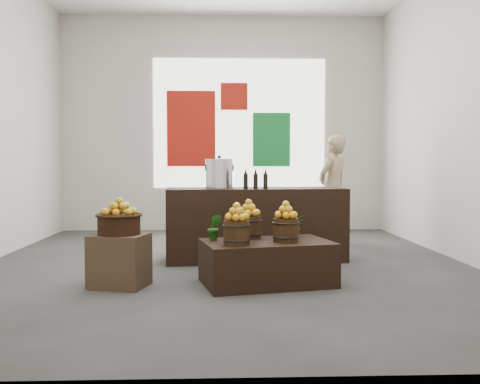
{
  "coord_description": "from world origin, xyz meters",
  "views": [
    {
      "loc": [
        -0.07,
        -6.54,
        1.24
      ],
      "look_at": [
        0.16,
        -0.4,
        0.92
      ],
      "focal_mm": 40.0,
      "sensor_mm": 36.0,
      "label": 1
    }
  ],
  "objects_px": {
    "display_table": "(267,263)",
    "counter": "(255,224)",
    "wicker_basket": "(119,225)",
    "stock_pot_left": "(219,174)",
    "shopper": "(333,189)",
    "crate": "(120,261)"
  },
  "relations": [
    {
      "from": "crate",
      "to": "wicker_basket",
      "type": "bearing_deg",
      "value": 0.0
    },
    {
      "from": "wicker_basket",
      "to": "display_table",
      "type": "distance_m",
      "value": 1.56
    },
    {
      "from": "stock_pot_left",
      "to": "shopper",
      "type": "xyz_separation_m",
      "value": [
        1.79,
        1.5,
        -0.26
      ]
    },
    {
      "from": "wicker_basket",
      "to": "counter",
      "type": "xyz_separation_m",
      "value": [
        1.48,
        1.46,
        -0.16
      ]
    },
    {
      "from": "counter",
      "to": "stock_pot_left",
      "type": "bearing_deg",
      "value": -180.0
    },
    {
      "from": "crate",
      "to": "shopper",
      "type": "bearing_deg",
      "value": 46.28
    },
    {
      "from": "display_table",
      "to": "shopper",
      "type": "xyz_separation_m",
      "value": [
        1.29,
        2.86,
        0.62
      ]
    },
    {
      "from": "crate",
      "to": "stock_pot_left",
      "type": "height_order",
      "value": "stock_pot_left"
    },
    {
      "from": "wicker_basket",
      "to": "stock_pot_left",
      "type": "bearing_deg",
      "value": 54.72
    },
    {
      "from": "wicker_basket",
      "to": "counter",
      "type": "bearing_deg",
      "value": 44.71
    },
    {
      "from": "crate",
      "to": "stock_pot_left",
      "type": "xyz_separation_m",
      "value": [
        1.01,
        1.43,
        0.84
      ]
    },
    {
      "from": "display_table",
      "to": "counter",
      "type": "xyz_separation_m",
      "value": [
        -0.03,
        1.4,
        0.24
      ]
    },
    {
      "from": "counter",
      "to": "display_table",
      "type": "bearing_deg",
      "value": -92.99
    },
    {
      "from": "stock_pot_left",
      "to": "shopper",
      "type": "bearing_deg",
      "value": 39.95
    },
    {
      "from": "counter",
      "to": "shopper",
      "type": "relative_size",
      "value": 1.34
    },
    {
      "from": "counter",
      "to": "wicker_basket",
      "type": "bearing_deg",
      "value": -139.32
    },
    {
      "from": "display_table",
      "to": "counter",
      "type": "distance_m",
      "value": 1.42
    },
    {
      "from": "wicker_basket",
      "to": "shopper",
      "type": "bearing_deg",
      "value": 46.28
    },
    {
      "from": "wicker_basket",
      "to": "shopper",
      "type": "distance_m",
      "value": 4.05
    },
    {
      "from": "wicker_basket",
      "to": "display_table",
      "type": "bearing_deg",
      "value": 2.37
    },
    {
      "from": "wicker_basket",
      "to": "counter",
      "type": "distance_m",
      "value": 2.08
    },
    {
      "from": "crate",
      "to": "counter",
      "type": "bearing_deg",
      "value": 44.71
    }
  ]
}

